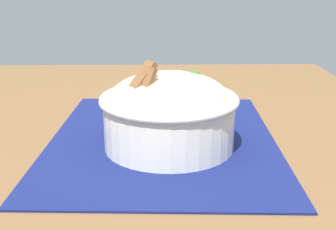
# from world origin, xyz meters

# --- Properties ---
(table) EXTENTS (1.21, 0.93, 0.71)m
(table) POSITION_xyz_m (0.00, 0.00, 0.65)
(table) COLOR brown
(table) RESTS_ON ground_plane
(placemat) EXTENTS (0.47, 0.37, 0.00)m
(placemat) POSITION_xyz_m (-0.01, -0.01, 0.72)
(placemat) COLOR #11194C
(placemat) RESTS_ON table
(bowl) EXTENTS (0.24, 0.24, 0.14)m
(bowl) POSITION_xyz_m (-0.04, -0.02, 0.78)
(bowl) COLOR silver
(bowl) RESTS_ON placemat
(fork) EXTENTS (0.04, 0.13, 0.00)m
(fork) POSITION_xyz_m (0.10, -0.02, 0.72)
(fork) COLOR #B6B6B6
(fork) RESTS_ON placemat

